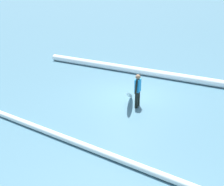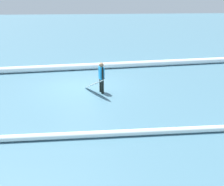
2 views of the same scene
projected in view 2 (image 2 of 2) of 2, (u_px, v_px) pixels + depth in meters
ground_plane at (81, 87)px, 12.64m from camera, size 157.56×157.56×0.00m
surfer at (101, 76)px, 11.56m from camera, size 0.26×0.58×1.49m
surfboard at (94, 84)px, 11.58m from camera, size 1.02×1.85×0.99m
wave_crest_foreground at (116, 65)px, 16.15m from camera, size 20.04×1.25×0.40m
wave_crest_midground at (72, 135)px, 7.84m from camera, size 21.46×1.39×0.22m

